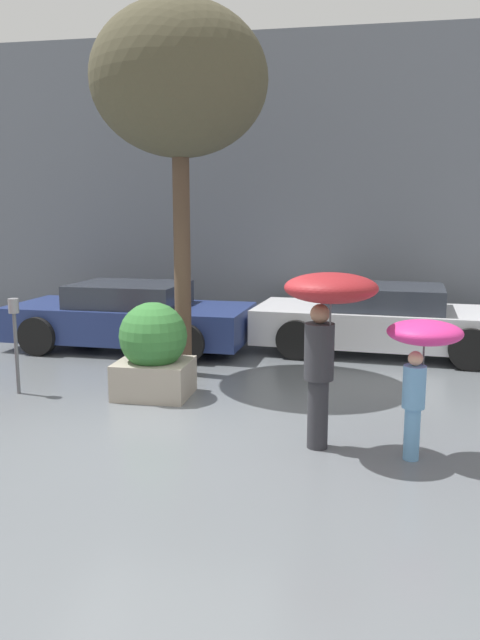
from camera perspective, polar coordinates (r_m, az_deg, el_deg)
ground_plane at (r=7.27m, az=-7.13°, el=-10.20°), size 40.00×40.00×0.00m
building_facade at (r=13.18m, az=1.16°, el=12.13°), size 18.00×0.30×6.00m
planter_box at (r=8.51m, az=-7.92°, el=-2.81°), size 0.99×0.92×1.29m
person_adult at (r=6.39m, az=8.01°, el=0.79°), size 0.94×0.94×1.88m
person_child at (r=6.45m, az=16.31°, el=-2.52°), size 0.74×0.74×1.43m
parked_car_near at (r=11.61m, az=-9.99°, el=0.29°), size 4.45×2.23×1.20m
parked_car_far at (r=11.35m, az=12.97°, el=-0.04°), size 4.65×2.38×1.20m
street_tree at (r=9.61m, az=-5.56°, el=20.76°), size 2.56×2.56×5.44m
parking_meter at (r=9.01m, az=-19.90°, el=-0.52°), size 0.14×0.14×1.33m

